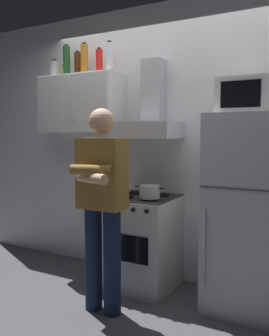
{
  "coord_description": "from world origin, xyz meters",
  "views": [
    {
      "loc": [
        1.51,
        -2.72,
        1.44
      ],
      "look_at": [
        0.0,
        0.0,
        1.15
      ],
      "focal_mm": 38.89,
      "sensor_mm": 36.0,
      "label": 1
    }
  ],
  "objects_px": {
    "person_standing": "(102,202)",
    "bottle_spice_jar": "(64,72)",
    "range_hood": "(149,117)",
    "microwave": "(251,96)",
    "bottle_rum_dark": "(78,64)",
    "bottle_soda_red": "(99,62)",
    "bottle_canister_steel": "(54,69)",
    "refrigerator": "(247,214)",
    "bottle_liquor_amber": "(84,60)",
    "upper_cabinet": "(81,104)",
    "cooking_pot": "(150,192)",
    "stove_oven": "(143,241)",
    "bottle_wine_green": "(67,61)",
    "bottle_vodka_clear": "(110,58)"
  },
  "relations": [
    {
      "from": "upper_cabinet",
      "to": "cooking_pot",
      "type": "xyz_separation_m",
      "value": [
        0.93,
        -0.24,
        -0.82
      ]
    },
    {
      "from": "bottle_canister_steel",
      "to": "person_standing",
      "type": "bearing_deg",
      "value": -33.5
    },
    {
      "from": "cooking_pot",
      "to": "bottle_rum_dark",
      "type": "bearing_deg",
      "value": 164.22
    },
    {
      "from": "bottle_spice_jar",
      "to": "bottle_rum_dark",
      "type": "bearing_deg",
      "value": -1.31
    },
    {
      "from": "stove_oven",
      "to": "bottle_soda_red",
      "type": "distance_m",
      "value": 1.85
    },
    {
      "from": "bottle_canister_steel",
      "to": "bottle_wine_green",
      "type": "distance_m",
      "value": 0.19
    },
    {
      "from": "stove_oven",
      "to": "person_standing",
      "type": "relative_size",
      "value": 0.53
    },
    {
      "from": "cooking_pot",
      "to": "bottle_liquor_amber",
      "type": "relative_size",
      "value": 0.87
    },
    {
      "from": "range_hood",
      "to": "microwave",
      "type": "relative_size",
      "value": 1.56
    },
    {
      "from": "person_standing",
      "to": "bottle_wine_green",
      "type": "xyz_separation_m",
      "value": [
        -0.92,
        0.71,
        1.31
      ]
    },
    {
      "from": "microwave",
      "to": "bottle_liquor_amber",
      "type": "distance_m",
      "value": 1.77
    },
    {
      "from": "refrigerator",
      "to": "bottle_spice_jar",
      "type": "height_order",
      "value": "bottle_spice_jar"
    },
    {
      "from": "bottle_rum_dark",
      "to": "bottle_vodka_clear",
      "type": "height_order",
      "value": "bottle_vodka_clear"
    },
    {
      "from": "person_standing",
      "to": "bottle_spice_jar",
      "type": "xyz_separation_m",
      "value": [
        -1.0,
        0.77,
        1.21
      ]
    },
    {
      "from": "stove_oven",
      "to": "refrigerator",
      "type": "xyz_separation_m",
      "value": [
        0.95,
        0.0,
        0.37
      ]
    },
    {
      "from": "range_hood",
      "to": "refrigerator",
      "type": "height_order",
      "value": "range_hood"
    },
    {
      "from": "stove_oven",
      "to": "cooking_pot",
      "type": "xyz_separation_m",
      "value": [
        0.13,
        -0.12,
        0.5
      ]
    },
    {
      "from": "microwave",
      "to": "range_hood",
      "type": "bearing_deg",
      "value": 173.54
    },
    {
      "from": "range_hood",
      "to": "microwave",
      "type": "distance_m",
      "value": 0.97
    },
    {
      "from": "microwave",
      "to": "bottle_vodka_clear",
      "type": "relative_size",
      "value": 1.52
    },
    {
      "from": "person_standing",
      "to": "bottle_liquor_amber",
      "type": "relative_size",
      "value": 5.01
    },
    {
      "from": "microwave",
      "to": "bottle_canister_steel",
      "type": "xyz_separation_m",
      "value": [
        -2.09,
        0.1,
        0.4
      ]
    },
    {
      "from": "bottle_liquor_amber",
      "to": "refrigerator",
      "type": "bearing_deg",
      "value": -4.57
    },
    {
      "from": "bottle_rum_dark",
      "to": "bottle_soda_red",
      "type": "distance_m",
      "value": 0.27
    },
    {
      "from": "bottle_wine_green",
      "to": "bottle_soda_red",
      "type": "relative_size",
      "value": 1.24
    },
    {
      "from": "range_hood",
      "to": "person_standing",
      "type": "distance_m",
      "value": 1.01
    },
    {
      "from": "refrigerator",
      "to": "bottle_spice_jar",
      "type": "relative_size",
      "value": 11.57
    },
    {
      "from": "refrigerator",
      "to": "cooking_pot",
      "type": "bearing_deg",
      "value": -171.68
    },
    {
      "from": "bottle_spice_jar",
      "to": "range_hood",
      "type": "bearing_deg",
      "value": -2.14
    },
    {
      "from": "upper_cabinet",
      "to": "person_standing",
      "type": "xyz_separation_m",
      "value": [
        0.75,
        -0.73,
        -0.85
      ]
    },
    {
      "from": "person_standing",
      "to": "bottle_rum_dark",
      "type": "relative_size",
      "value": 6.28
    },
    {
      "from": "person_standing",
      "to": "microwave",
      "type": "bearing_deg",
      "value": 32.0
    },
    {
      "from": "microwave",
      "to": "bottle_wine_green",
      "type": "xyz_separation_m",
      "value": [
        -1.92,
        0.09,
        0.47
      ]
    },
    {
      "from": "person_standing",
      "to": "bottle_spice_jar",
      "type": "height_order",
      "value": "bottle_spice_jar"
    },
    {
      "from": "person_standing",
      "to": "bottle_soda_red",
      "type": "relative_size",
      "value": 6.2
    },
    {
      "from": "refrigerator",
      "to": "bottle_liquor_amber",
      "type": "height_order",
      "value": "bottle_liquor_amber"
    },
    {
      "from": "upper_cabinet",
      "to": "refrigerator",
      "type": "xyz_separation_m",
      "value": [
        1.75,
        -0.12,
        -0.95
      ]
    },
    {
      "from": "upper_cabinet",
      "to": "refrigerator",
      "type": "bearing_deg",
      "value": -4.07
    },
    {
      "from": "microwave",
      "to": "person_standing",
      "type": "relative_size",
      "value": 0.29
    },
    {
      "from": "range_hood",
      "to": "bottle_liquor_amber",
      "type": "bearing_deg",
      "value": 179.21
    },
    {
      "from": "bottle_spice_jar",
      "to": "cooking_pot",
      "type": "bearing_deg",
      "value": -13.53
    },
    {
      "from": "range_hood",
      "to": "bottle_rum_dark",
      "type": "relative_size",
      "value": 2.87
    },
    {
      "from": "stove_oven",
      "to": "bottle_wine_green",
      "type": "xyz_separation_m",
      "value": [
        -0.97,
        0.11,
        1.77
      ]
    },
    {
      "from": "range_hood",
      "to": "microwave",
      "type": "xyz_separation_m",
      "value": [
        0.95,
        -0.11,
        0.14
      ]
    },
    {
      "from": "stove_oven",
      "to": "bottle_wine_green",
      "type": "distance_m",
      "value": 2.02
    },
    {
      "from": "microwave",
      "to": "bottle_spice_jar",
      "type": "bearing_deg",
      "value": 175.81
    },
    {
      "from": "upper_cabinet",
      "to": "bottle_vodka_clear",
      "type": "bearing_deg",
      "value": 6.39
    },
    {
      "from": "bottle_rum_dark",
      "to": "bottle_wine_green",
      "type": "xyz_separation_m",
      "value": [
        -0.1,
        -0.05,
        0.03
      ]
    },
    {
      "from": "bottle_spice_jar",
      "to": "bottle_canister_steel",
      "type": "height_order",
      "value": "bottle_canister_steel"
    },
    {
      "from": "upper_cabinet",
      "to": "bottle_liquor_amber",
      "type": "height_order",
      "value": "bottle_liquor_amber"
    }
  ]
}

